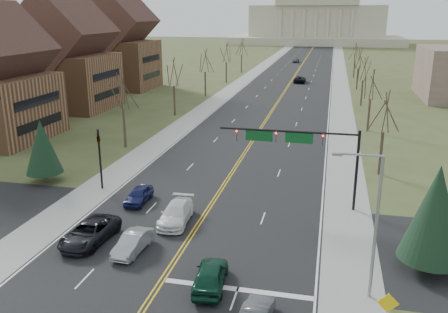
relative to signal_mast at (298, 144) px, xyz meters
The scene contains 35 objects.
ground 16.46m from the signal_mast, 118.88° to the right, with size 600.00×600.00×0.00m, color #414824.
road 96.96m from the signal_mast, 94.41° to the left, with size 20.00×380.00×0.01m, color black.
cross_road 12.03m from the signal_mast, 134.80° to the right, with size 120.00×14.00×0.01m, color black.
sidewalk_left 98.61m from the signal_mast, 101.39° to the left, with size 4.00×380.00×0.03m, color gray.
sidewalk_right 96.78m from the signal_mast, 87.30° to the left, with size 4.00×380.00×0.03m, color gray.
center_line 96.96m from the signal_mast, 94.41° to the left, with size 0.42×380.00×0.01m, color gold.
edge_line_left 98.20m from the signal_mast, 100.13° to the left, with size 0.15×380.00×0.01m, color silver.
edge_line_right 96.70m from the signal_mast, 88.60° to the left, with size 0.15×380.00×0.01m, color silver.
stop_bar 15.79m from the signal_mast, 99.57° to the right, with size 9.50×0.50×0.01m, color silver.
capitol 236.68m from the signal_mast, 91.80° to the left, with size 90.00×60.00×50.00m.
signal_mast is the anchor object (origin of this frame).
signal_left 19.06m from the signal_mast, behind, with size 0.32×0.36×6.00m.
street_light 14.51m from the signal_mast, 68.59° to the right, with size 2.90×0.25×9.07m.
warn_sign 18.91m from the signal_mast, 70.93° to the right, with size 1.13×0.07×2.87m.
tree_r_0 13.26m from the signal_mast, 52.51° to the left, with size 3.74×3.74×8.50m.
tree_l_0 27.17m from the signal_mast, 147.71° to the left, with size 3.96×3.96×9.00m.
tree_r_1 31.56m from the signal_mast, 75.21° to the left, with size 3.74×3.74×8.50m.
tree_l_1 41.45m from the signal_mast, 123.63° to the left, with size 3.96×3.96×9.00m.
tree_r_2 51.15m from the signal_mast, 80.94° to the left, with size 3.74×3.74×8.50m.
tree_l_2 59.15m from the signal_mast, 112.83° to the left, with size 3.96×3.96×9.00m.
tree_r_3 70.96m from the signal_mast, 83.48° to the left, with size 3.74×3.74×8.50m.
tree_l_3 77.96m from the signal_mast, 107.12° to the left, with size 3.96×3.96×9.00m.
tree_r_4 90.86m from the signal_mast, 84.91° to the left, with size 3.74×3.74×8.50m.
tree_l_4 97.25m from the signal_mast, 103.65° to the left, with size 3.96×3.96×9.00m.
conifer_r 13.56m from the signal_mast, 44.83° to the right, with size 4.20×4.20×7.50m.
conifer_l 25.53m from the signal_mast, behind, with size 3.64×3.64×6.50m.
bldg_left_mid 56.81m from the signal_mast, 139.96° to the left, with size 15.10×14.28×20.75m.
bldg_left_far 75.76m from the signal_mast, 126.91° to the left, with size 17.10×14.28×23.25m.
car_nb_inner_lead 15.97m from the signal_mast, 106.00° to the right, with size 1.91×4.74×1.61m, color #0C3826.
car_sb_inner_lead 16.48m from the signal_mast, 133.52° to the right, with size 1.49×4.28×1.41m, color #9A9CA1.
car_sb_outer_lead 18.73m from the signal_mast, 143.80° to the right, with size 2.65×5.75×1.60m, color black.
car_sb_inner_second 12.09m from the signal_mast, 147.79° to the right, with size 2.21×5.44×1.58m, color white.
car_sb_outer_second 15.10m from the signal_mast, 169.59° to the right, with size 1.66×4.14×1.41m, color #161B4D.
car_far_nb 78.67m from the signal_mast, 93.80° to the left, with size 2.65×5.75×1.60m, color black.
car_far_sb 127.08m from the signal_mast, 94.50° to the left, with size 1.82×4.54×1.55m, color #505458.
Camera 1 is at (9.92, -26.55, 16.69)m, focal length 38.00 mm.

